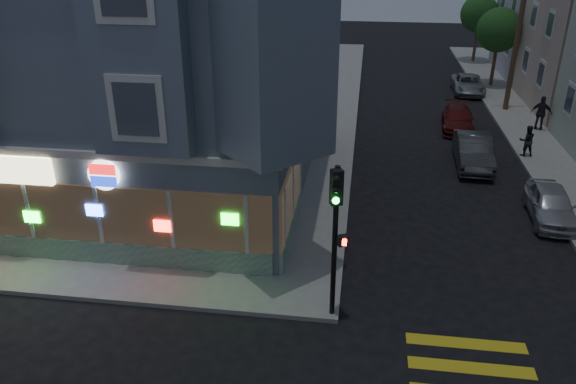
% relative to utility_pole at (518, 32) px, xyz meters
% --- Properties ---
extents(ground, '(120.00, 120.00, 0.00)m').
position_rel_utility_pole_xyz_m(ground, '(-12.00, -24.00, -4.80)').
color(ground, black).
rests_on(ground, ground).
extents(sidewalk_nw, '(33.00, 42.00, 0.15)m').
position_rel_utility_pole_xyz_m(sidewalk_nw, '(-25.50, -1.00, -4.72)').
color(sidewalk_nw, gray).
rests_on(sidewalk_nw, ground).
extents(corner_building, '(14.60, 14.60, 11.40)m').
position_rel_utility_pole_xyz_m(corner_building, '(-18.00, -13.02, 1.02)').
color(corner_building, slate).
rests_on(corner_building, sidewalk_nw).
extents(utility_pole, '(2.20, 0.30, 9.00)m').
position_rel_utility_pole_xyz_m(utility_pole, '(0.00, 0.00, 0.00)').
color(utility_pole, '#4C3826').
rests_on(utility_pole, sidewalk_ne).
extents(street_tree_near, '(3.00, 3.00, 5.30)m').
position_rel_utility_pole_xyz_m(street_tree_near, '(0.20, 6.00, -0.86)').
color(street_tree_near, '#4C3826').
rests_on(street_tree_near, sidewalk_ne).
extents(street_tree_far, '(3.00, 3.00, 5.30)m').
position_rel_utility_pole_xyz_m(street_tree_far, '(0.20, 14.00, -0.86)').
color(street_tree_far, '#4C3826').
rests_on(street_tree_far, sidewalk_ne).
extents(pedestrian_a, '(0.78, 0.62, 1.52)m').
position_rel_utility_pole_xyz_m(pedestrian_a, '(-0.70, -7.95, -3.88)').
color(pedestrian_a, '#212227').
rests_on(pedestrian_a, sidewalk_ne).
extents(pedestrian_b, '(1.18, 0.81, 1.87)m').
position_rel_utility_pole_xyz_m(pedestrian_b, '(1.00, -3.76, -3.71)').
color(pedestrian_b, '#25222A').
rests_on(pedestrian_b, sidewalk_ne).
extents(parked_car_a, '(1.75, 3.89, 1.30)m').
position_rel_utility_pole_xyz_m(parked_car_a, '(-1.30, -14.48, -4.15)').
color(parked_car_a, '#B6B9BE').
rests_on(parked_car_a, ground).
extents(parked_car_b, '(1.70, 4.45, 1.45)m').
position_rel_utility_pole_xyz_m(parked_car_b, '(-3.40, -9.28, -4.07)').
color(parked_car_b, '#3A3D3F').
rests_on(parked_car_b, ground).
extents(parked_car_c, '(2.03, 4.25, 1.20)m').
position_rel_utility_pole_xyz_m(parked_car_c, '(-3.40, -3.90, -4.20)').
color(parked_car_c, '#5F1715').
rests_on(parked_car_c, ground).
extents(parked_car_d, '(2.09, 4.35, 1.20)m').
position_rel_utility_pole_xyz_m(parked_car_d, '(-1.68, 4.10, -4.20)').
color(parked_car_d, '#9AA0A4').
rests_on(parked_car_d, ground).
extents(traffic_signal, '(0.59, 0.52, 4.60)m').
position_rel_utility_pole_xyz_m(traffic_signal, '(-9.18, -21.82, -1.53)').
color(traffic_signal, black).
rests_on(traffic_signal, sidewalk_nw).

